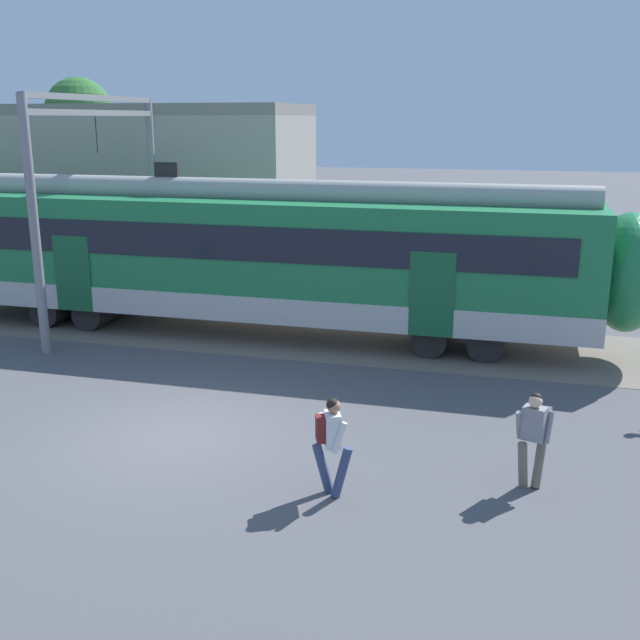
{
  "coord_description": "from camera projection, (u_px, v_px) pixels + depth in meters",
  "views": [
    {
      "loc": [
        6.06,
        -12.14,
        5.9
      ],
      "look_at": [
        1.94,
        3.24,
        1.6
      ],
      "focal_mm": 42.0,
      "sensor_mm": 36.0,
      "label": 1
    }
  ],
  "objects": [
    {
      "name": "pedestrian_grey",
      "position": [
        534.0,
        431.0,
        12.13
      ],
      "size": [
        0.63,
        0.59,
        1.67
      ],
      "color": "#6B6051",
      "rests_on": "ground"
    },
    {
      "name": "pedestrian_white",
      "position": [
        331.0,
        438.0,
        11.87
      ],
      "size": [
        0.71,
        0.52,
        1.67
      ],
      "color": "navy",
      "rests_on": "ground"
    },
    {
      "name": "background_building",
      "position": [
        86.0,
        189.0,
        29.44
      ],
      "size": [
        17.39,
        5.0,
        9.2
      ],
      "color": "gray",
      "rests_on": "ground"
    },
    {
      "name": "street_tree_left",
      "position": [
        79.0,
        113.0,
        32.3
      ],
      "size": [
        2.85,
        2.85,
        7.62
      ],
      "color": "brown",
      "rests_on": "ground"
    },
    {
      "name": "ground_plane",
      "position": [
        179.0,
        436.0,
        14.37
      ],
      "size": [
        160.0,
        160.0,
        0.0
      ],
      "primitive_type": "plane",
      "color": "#515156"
    },
    {
      "name": "catenary_gantry",
      "position": [
        99.0,
        176.0,
        21.37
      ],
      "size": [
        0.24,
        6.64,
        6.53
      ],
      "color": "gray",
      "rests_on": "ground"
    }
  ]
}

